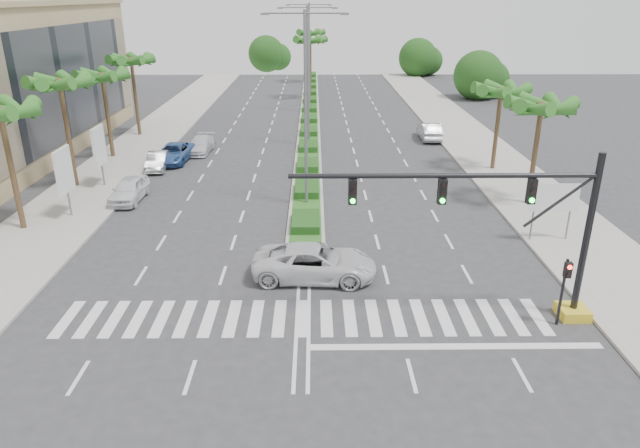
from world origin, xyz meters
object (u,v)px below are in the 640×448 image
object	(u,v)px
car_parked_b	(158,161)
car_right	(429,131)
car_parked_d	(200,145)
car_crossing	(315,262)
car_parked_a	(129,190)
car_parked_c	(174,153)

from	to	relation	value
car_parked_b	car_right	xyz separation A→B (m)	(23.22, 9.71, 0.13)
car_parked_d	car_crossing	distance (m)	25.84
car_parked_a	car_parked_c	world-z (taller)	car_parked_a
car_parked_a	car_parked_b	xyz separation A→B (m)	(0.00, 7.42, -0.09)
car_parked_b	car_parked_c	xyz separation A→B (m)	(0.79, 2.12, 0.06)
car_parked_c	car_right	size ratio (longest dim) A/B	1.08
car_parked_a	car_crossing	bearing A→B (deg)	-40.90
car_parked_b	car_parked_c	bearing A→B (deg)	64.66
car_parked_c	car_right	bearing A→B (deg)	23.16
car_crossing	car_parked_b	bearing A→B (deg)	36.72
car_parked_b	car_parked_d	distance (m)	5.64
car_parked_c	car_parked_d	bearing A→B (deg)	65.90
car_parked_d	car_parked_a	bearing A→B (deg)	-97.18
car_parked_b	car_parked_d	bearing A→B (deg)	59.85
car_parked_d	car_crossing	world-z (taller)	car_crossing
car_crossing	car_parked_a	bearing A→B (deg)	50.78
car_parked_a	car_parked_d	size ratio (longest dim) A/B	0.96
car_parked_d	car_right	world-z (taller)	car_right
car_parked_a	car_right	world-z (taller)	car_right
car_parked_a	car_crossing	distance (m)	16.74
car_parked_c	car_parked_a	bearing A→B (deg)	-90.30
car_crossing	car_right	size ratio (longest dim) A/B	1.22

